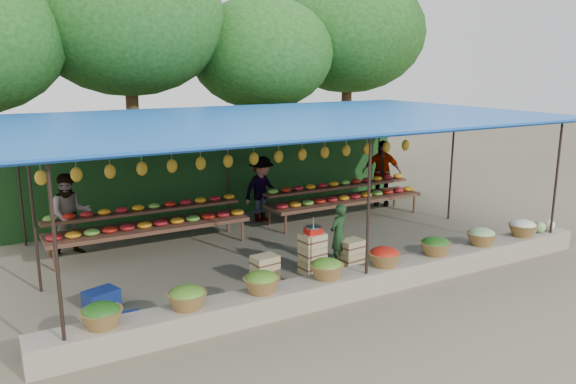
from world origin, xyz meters
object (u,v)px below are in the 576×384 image
vendor_seated (339,235)px  weighing_scale (313,230)px  blue_crate_back (101,299)px  crate_counter (311,257)px  blue_crate_front (124,326)px

vendor_seated → weighing_scale: bearing=-9.3°
weighing_scale → vendor_seated: size_ratio=0.26×
weighing_scale → vendor_seated: bearing=11.3°
vendor_seated → blue_crate_back: vendor_seated is taller
crate_counter → blue_crate_back: size_ratio=4.68×
weighing_scale → blue_crate_front: size_ratio=0.61×
weighing_scale → blue_crate_front: 3.88m
weighing_scale → blue_crate_back: size_ratio=0.62×
weighing_scale → blue_crate_back: weighing_scale is taller
weighing_scale → blue_crate_back: (-3.80, 0.33, -0.69)m
crate_counter → blue_crate_back: crate_counter is taller
crate_counter → blue_crate_front: 3.78m
crate_counter → vendor_seated: vendor_seated is taller
blue_crate_back → weighing_scale: bearing=-24.2°
crate_counter → weighing_scale: bearing=0.0°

